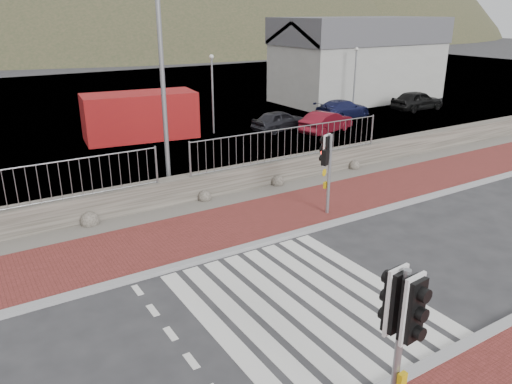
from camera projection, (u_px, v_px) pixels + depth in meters
ground at (302, 303)px, 11.34m from camera, size 220.00×220.00×0.00m
sidewalk_far at (211, 231)px, 14.91m from camera, size 40.00×3.00×0.08m
kerb_near at (403, 378)px, 8.93m from camera, size 40.00×0.25×0.12m
kerb_far at (236, 250)px, 13.71m from camera, size 40.00×0.25×0.12m
zebra_crossing at (302, 302)px, 11.33m from camera, size 4.62×5.60×0.01m
gravel_strip at (184, 210)px, 16.50m from camera, size 40.00×1.50×0.06m
stone_wall at (173, 191)px, 17.00m from camera, size 40.00×0.60×0.90m
railing at (173, 153)px, 16.41m from camera, size 18.07×0.07×1.22m
quay at (52, 109)px, 33.56m from camera, size 120.00×40.00×0.50m
harbor_building at (359, 59)px, 36.14m from camera, size 12.20×6.20×5.80m
hills_backdrop at (42, 178)px, 92.61m from camera, size 254.00×90.00×100.00m
traffic_signal_near at (402, 319)px, 7.18m from camera, size 0.43×0.28×2.87m
traffic_signal_far at (329, 158)px, 15.50m from camera, size 0.66×0.42×2.68m
streetlight at (165, 48)px, 16.17m from camera, size 1.87×0.76×9.04m
shipping_container at (140, 116)px, 25.48m from camera, size 5.86×3.04×2.34m
car_a at (280, 121)px, 27.31m from camera, size 3.45×1.68×1.13m
car_b at (326, 122)px, 26.92m from camera, size 3.71×2.17×1.15m
car_c at (343, 109)px, 30.47m from camera, size 4.15×2.22×1.14m
car_e at (417, 100)px, 32.92m from camera, size 3.82×1.58×1.30m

